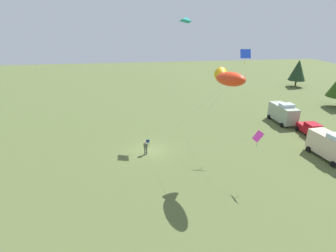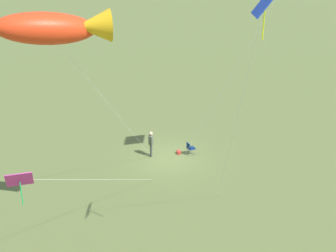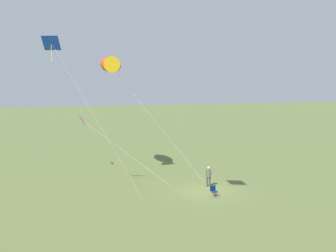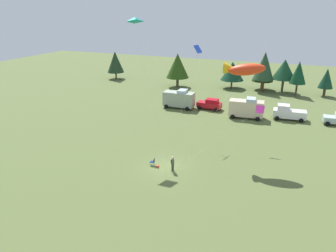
{
  "view_description": "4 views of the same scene",
  "coord_description": "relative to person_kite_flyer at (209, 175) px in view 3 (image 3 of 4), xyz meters",
  "views": [
    {
      "loc": [
        29.97,
        -2.12,
        15.15
      ],
      "look_at": [
        -0.71,
        2.51,
        2.89
      ],
      "focal_mm": 28.0,
      "sensor_mm": 36.0,
      "label": 1
    },
    {
      "loc": [
        6.97,
        26.64,
        14.1
      ],
      "look_at": [
        0.78,
        2.95,
        3.58
      ],
      "focal_mm": 50.0,
      "sensor_mm": 36.0,
      "label": 2
    },
    {
      "loc": [
        -29.89,
        9.52,
        9.82
      ],
      "look_at": [
        2.27,
        2.72,
        5.12
      ],
      "focal_mm": 42.0,
      "sensor_mm": 36.0,
      "label": 3
    },
    {
      "loc": [
        12.78,
        -30.4,
        16.97
      ],
      "look_at": [
        0.18,
        0.18,
        4.9
      ],
      "focal_mm": 35.0,
      "sensor_mm": 36.0,
      "label": 4
    }
  ],
  "objects": [
    {
      "name": "person_kite_flyer",
      "position": [
        0.0,
        0.0,
        0.0
      ],
      "size": [
        0.42,
        0.51,
        1.74
      ],
      "rotation": [
        0.0,
        0.0,
        2.86
      ],
      "color": "#393D39",
      "rests_on": "ground"
    },
    {
      "name": "kite_diamond_blue",
      "position": [
        -1.38,
        12.17,
        10.43
      ],
      "size": [
        1.7,
        7.08,
        12.22
      ],
      "color": "blue",
      "rests_on": "ground"
    },
    {
      "name": "kite_large_fish",
      "position": [
        5.47,
        7.72,
        9.27
      ],
      "size": [
        8.21,
        8.91,
        11.18
      ],
      "color": "red",
      "rests_on": "ground"
    },
    {
      "name": "folding_chair",
      "position": [
        -2.57,
        0.4,
        -0.53
      ],
      "size": [
        0.56,
        0.56,
        0.82
      ],
      "rotation": [
        0.0,
        0.0,
        3.33
      ],
      "color": "#0A204F",
      "rests_on": "ground"
    },
    {
      "name": "kite_diamond_rainbow",
      "position": [
        7.37,
        10.2,
        3.86
      ],
      "size": [
        7.42,
        7.64,
        5.44
      ],
      "color": "#D531A0",
      "rests_on": "ground"
    },
    {
      "name": "ground_plane",
      "position": [
        -1.03,
        0.53,
        -1.02
      ],
      "size": [
        160.0,
        160.0,
        0.0
      ],
      "primitive_type": "plane",
      "color": "#566434"
    },
    {
      "name": "backpack_on_grass",
      "position": [
        -1.86,
        0.15,
        -0.91
      ],
      "size": [
        0.22,
        0.32,
        0.22
      ],
      "primitive_type": "cube",
      "rotation": [
        0.0,
        0.0,
        1.58
      ],
      "color": "red",
      "rests_on": "ground"
    }
  ]
}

